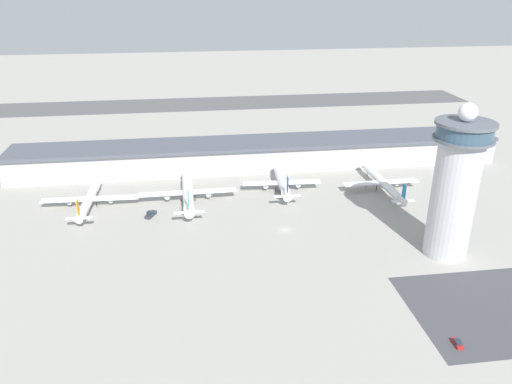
% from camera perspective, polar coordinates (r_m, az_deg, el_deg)
% --- Properties ---
extents(ground_plane, '(1000.00, 1000.00, 0.00)m').
position_cam_1_polar(ground_plane, '(191.77, 3.39, -4.38)').
color(ground_plane, '#9E9B93').
extents(terminal_building, '(242.57, 25.00, 13.75)m').
position_cam_1_polar(terminal_building, '(252.46, 0.37, 4.39)').
color(terminal_building, '#B2B2B7').
rests_on(terminal_building, ground).
extents(runway_strip, '(363.86, 44.00, 0.01)m').
position_cam_1_polar(runway_strip, '(389.12, -2.67, 10.14)').
color(runway_strip, '#515154').
rests_on(runway_strip, ground).
extents(control_tower, '(19.09, 19.09, 53.45)m').
position_cam_1_polar(control_tower, '(177.80, 21.81, 0.63)').
color(control_tower, '#BCBCC1').
rests_on(control_tower, ground).
extents(airplane_gate_alpha, '(40.39, 40.38, 11.65)m').
position_cam_1_polar(airplane_gate_alpha, '(219.66, -18.50, -0.72)').
color(airplane_gate_alpha, white).
rests_on(airplane_gate_alpha, ground).
extents(airplane_gate_bravo, '(42.05, 44.35, 13.70)m').
position_cam_1_polar(airplane_gate_bravo, '(215.39, -7.80, 0.02)').
color(airplane_gate_bravo, white).
rests_on(airplane_gate_bravo, ground).
extents(airplane_gate_charlie, '(35.31, 35.42, 13.11)m').
position_cam_1_polar(airplane_gate_charlie, '(224.13, 3.01, 1.14)').
color(airplane_gate_charlie, white).
rests_on(airplane_gate_charlie, ground).
extents(airplane_gate_delta, '(35.12, 44.87, 11.51)m').
position_cam_1_polar(airplane_gate_delta, '(231.49, 14.24, 1.10)').
color(airplane_gate_delta, white).
rests_on(airplane_gate_delta, ground).
extents(service_truck_catering, '(5.24, 6.62, 2.84)m').
position_cam_1_polar(service_truck_catering, '(225.92, 3.28, 0.37)').
color(service_truck_catering, black).
rests_on(service_truck_catering, ground).
extents(service_truck_fuel, '(4.78, 6.57, 2.45)m').
position_cam_1_polar(service_truck_fuel, '(206.23, -11.95, -2.53)').
color(service_truck_fuel, black).
rests_on(service_truck_fuel, ground).
extents(car_yellow_taxi, '(1.92, 4.18, 1.40)m').
position_cam_1_polar(car_yellow_taxi, '(147.16, 22.02, -15.73)').
color(car_yellow_taxi, black).
rests_on(car_yellow_taxi, ground).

